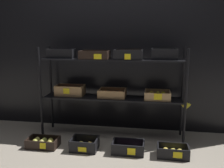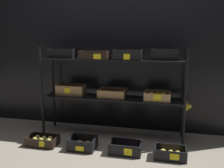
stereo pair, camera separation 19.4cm
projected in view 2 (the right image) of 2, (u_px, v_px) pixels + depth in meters
ground_plane at (112, 135)px, 3.38m from camera, size 10.00×10.00×0.00m
storefront_wall at (118, 53)px, 3.53m from camera, size 4.20×0.12×2.14m
display_rack at (113, 77)px, 3.23m from camera, size 1.93×0.38×1.17m
crate_ground_pear at (43, 141)px, 3.09m from camera, size 0.37×0.23×0.11m
crate_ground_apple_gold at (83, 144)px, 2.99m from camera, size 0.31×0.25×0.14m
crate_ground_plum at (126, 149)px, 2.88m from camera, size 0.36×0.23×0.13m
crate_ground_right_apple_gold at (170, 154)px, 2.76m from camera, size 0.35×0.21×0.13m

